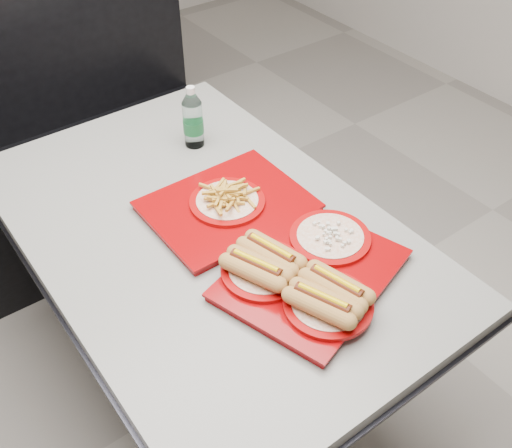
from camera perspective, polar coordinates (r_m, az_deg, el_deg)
ground at (r=2.25m, az=-3.72°, el=-14.49°), size 6.00×6.00×0.00m
diner_table at (r=1.80m, az=-4.52°, el=-4.04°), size 0.92×1.42×0.75m
booth_bench at (r=2.71m, az=-17.14°, el=6.81°), size 1.30×0.57×1.35m
tray_near at (r=1.50m, az=4.82°, el=-4.59°), size 0.53×0.47×0.10m
tray_far at (r=1.71m, az=-2.75°, el=1.99°), size 0.45×0.35×0.09m
water_bottle at (r=1.96m, az=-6.02°, el=9.79°), size 0.07×0.07×0.21m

